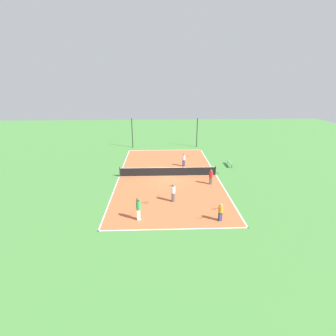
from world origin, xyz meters
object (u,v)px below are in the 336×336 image
player_far_green (139,207)px  fence_post_back_left (132,133)px  bench (230,163)px  player_far_white (184,159)px  tennis_ball_left_sideline (190,155)px  player_near_white (173,192)px  player_center_orange (220,211)px  tennis_ball_right_alley (154,162)px  fence_post_back_right (197,133)px  tennis_ball_midcourt (168,184)px  tennis_net (168,171)px  player_coach_red (211,176)px  tennis_ball_near_net (160,189)px

player_far_green → fence_post_back_left: fence_post_back_left is taller
bench → player_far_white: 5.56m
player_far_white → tennis_ball_left_sideline: bearing=47.2°
player_near_white → player_center_orange: 4.65m
fence_post_back_left → tennis_ball_right_alley: bearing=-66.1°
bench → player_far_green: (-10.04, -12.31, 0.67)m
bench → player_center_orange: player_center_orange is taller
fence_post_back_left → fence_post_back_right: 9.70m
fence_post_back_left → player_near_white: bearing=-74.8°
player_far_green → tennis_ball_midcourt: bearing=64.9°
player_near_white → tennis_ball_left_sideline: size_ratio=23.17×
player_center_orange → tennis_ball_right_alley: (-4.98, 14.38, -0.74)m
bench → tennis_net: bearing=112.8°
player_center_orange → player_coach_red: bearing=-113.3°
player_far_white → tennis_ball_near_net: 7.41m
tennis_ball_near_net → fence_post_back_right: fence_post_back_right is taller
player_center_orange → tennis_ball_left_sideline: 17.00m
player_coach_red → fence_post_back_left: fence_post_back_left is taller
player_center_orange → tennis_ball_near_net: (-4.37, 5.90, -0.74)m
tennis_ball_right_alley → fence_post_back_right: (6.38, 7.52, 2.11)m
tennis_ball_near_net → fence_post_back_left: 16.61m
player_coach_red → tennis_ball_near_net: player_coach_red is taller
player_far_white → fence_post_back_right: 9.76m
fence_post_back_right → bench: bearing=-73.8°
player_near_white → fence_post_back_right: 19.20m
tennis_net → bench: 8.18m
tennis_ball_near_net → fence_post_back_left: fence_post_back_left is taller
bench → fence_post_back_left: 15.56m
tennis_ball_midcourt → tennis_ball_near_net: size_ratio=1.00×
player_coach_red → tennis_ball_midcourt: size_ratio=22.19×
fence_post_back_left → tennis_ball_near_net: bearing=-76.2°
tennis_net → bench: bearing=22.8°
fence_post_back_left → player_center_orange: bearing=-69.2°
player_far_white → tennis_ball_right_alley: bearing=128.0°
tennis_ball_right_alley → fence_post_back_right: size_ratio=0.02×
player_far_green → player_center_orange: bearing=-8.4°
tennis_net → fence_post_back_left: 13.44m
tennis_ball_near_net → tennis_ball_left_sideline: (4.24, 11.09, 0.00)m
player_center_orange → tennis_ball_midcourt: bearing=-81.3°
fence_post_back_left → fence_post_back_right: same height
bench → tennis_ball_near_net: (-8.46, -6.75, -0.34)m
player_far_white → fence_post_back_right: bearing=47.0°
player_far_green → tennis_ball_right_alley: player_far_green is taller
player_center_orange → tennis_ball_midcourt: 7.90m
player_center_orange → player_near_white: bearing=-63.2°
fence_post_back_right → tennis_ball_left_sideline: bearing=-107.3°
player_far_green → player_far_white: bearing=64.8°
player_near_white → tennis_ball_right_alley: 11.23m
bench → player_far_green: bearing=140.8°
tennis_net → player_center_orange: 10.09m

